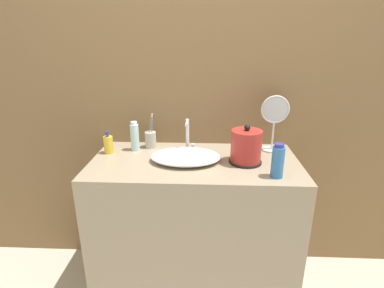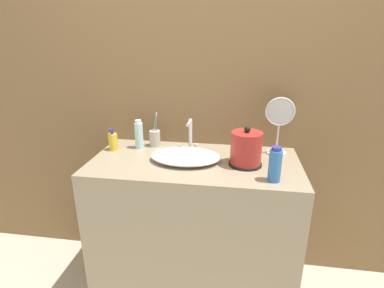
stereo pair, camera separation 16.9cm
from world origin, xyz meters
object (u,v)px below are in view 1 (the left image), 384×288
object	(u,v)px
faucet	(188,134)
electric_kettle	(246,148)
lotion_bottle	(108,145)
toothbrush_cup	(151,139)
vanity_mirror	(274,120)
shampoo_bottle	(278,161)
mouthwash_bottle	(135,137)

from	to	relation	value
faucet	electric_kettle	distance (m)	0.38
lotion_bottle	faucet	bearing A→B (deg)	8.00
electric_kettle	toothbrush_cup	world-z (taller)	toothbrush_cup
toothbrush_cup	lotion_bottle	size ratio (longest dim) A/B	1.60
faucet	toothbrush_cup	world-z (taller)	toothbrush_cup
electric_kettle	vanity_mirror	bearing A→B (deg)	47.28
electric_kettle	lotion_bottle	bearing A→B (deg)	172.37
shampoo_bottle	mouthwash_bottle	bearing A→B (deg)	156.56
mouthwash_bottle	vanity_mirror	size ratio (longest dim) A/B	0.53
electric_kettle	mouthwash_bottle	bearing A→B (deg)	165.78
toothbrush_cup	vanity_mirror	bearing A→B (deg)	-1.26
electric_kettle	shampoo_bottle	xyz separation A→B (m)	(0.14, -0.18, -0.00)
electric_kettle	toothbrush_cup	distance (m)	0.62
toothbrush_cup	shampoo_bottle	world-z (taller)	toothbrush_cup
vanity_mirror	shampoo_bottle	bearing A→B (deg)	-97.91
toothbrush_cup	mouthwash_bottle	bearing A→B (deg)	-148.97
faucet	vanity_mirror	xyz separation A→B (m)	(0.52, 0.03, 0.09)
shampoo_bottle	toothbrush_cup	bearing A→B (deg)	150.66
faucet	vanity_mirror	size ratio (longest dim) A/B	0.57
faucet	toothbrush_cup	size ratio (longest dim) A/B	0.88
toothbrush_cup	shampoo_bottle	distance (m)	0.82
faucet	mouthwash_bottle	world-z (taller)	faucet
mouthwash_bottle	vanity_mirror	xyz separation A→B (m)	(0.85, 0.04, 0.11)
faucet	lotion_bottle	size ratio (longest dim) A/B	1.41
electric_kettle	mouthwash_bottle	size ratio (longest dim) A/B	1.21
lotion_bottle	mouthwash_bottle	bearing A→B (deg)	21.64
shampoo_bottle	vanity_mirror	bearing A→B (deg)	82.09
electric_kettle	toothbrush_cup	size ratio (longest dim) A/B	0.99
faucet	electric_kettle	bearing A→B (deg)	-27.95
toothbrush_cup	vanity_mirror	distance (m)	0.78
electric_kettle	lotion_bottle	size ratio (longest dim) A/B	1.58
faucet	shampoo_bottle	distance (m)	0.59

